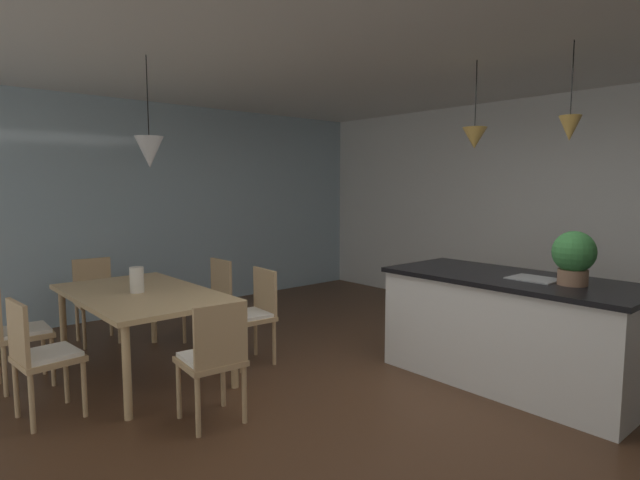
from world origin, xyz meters
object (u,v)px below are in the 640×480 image
chair_near_right (40,354)px  chair_kitchen_end (213,357)px  chair_far_left (211,298)px  chair_window_end (96,297)px  potted_plant_on_island (574,256)px  vase_on_dining_table (137,280)px  chair_near_left (16,330)px  dining_table (141,299)px  kitchen_island (511,328)px  chair_far_right (253,313)px

chair_near_right → chair_kitchen_end: bearing=46.1°
chair_far_left → chair_window_end: same height
chair_near_right → potted_plant_on_island: (2.29, 3.12, 0.65)m
chair_window_end → potted_plant_on_island: (3.93, 2.23, 0.65)m
chair_kitchen_end → potted_plant_on_island: size_ratio=2.13×
potted_plant_on_island → vase_on_dining_table: size_ratio=1.85×
chair_near_left → vase_on_dining_table: vase_on_dining_table is taller
dining_table → kitchen_island: 3.15m
chair_far_right → chair_near_left: size_ratio=1.00×
chair_far_left → chair_far_right: 0.79m
chair_near_left → chair_near_right: (0.79, 0.00, 0.00)m
chair_kitchen_end → chair_far_right: bearing=133.6°
chair_far_left → potted_plant_on_island: bearing=23.7°
chair_near_left → vase_on_dining_table: (0.40, 0.85, 0.37)m
chair_near_left → chair_kitchen_end: size_ratio=1.00×
chair_near_right → potted_plant_on_island: potted_plant_on_island is taller
chair_far_left → chair_kitchen_end: same height
chair_window_end → kitchen_island: (3.46, 2.23, -0.01)m
chair_far_left → chair_window_end: bearing=-134.0°
chair_near_right → kitchen_island: (1.81, 3.12, -0.01)m
chair_kitchen_end → kitchen_island: kitchen_island is taller
dining_table → potted_plant_on_island: size_ratio=4.29×
chair_far_right → chair_kitchen_end: bearing=-46.4°
chair_far_left → potted_plant_on_island: (3.08, 1.35, 0.65)m
chair_far_left → chair_far_right: size_ratio=1.00×
chair_far_left → potted_plant_on_island: 3.43m
chair_near_left → potted_plant_on_island: (3.08, 3.12, 0.65)m
chair_far_right → chair_near_left: (-0.79, -1.77, 0.00)m
kitchen_island → chair_near_left: bearing=-129.8°
dining_table → chair_far_left: chair_far_left is taller
dining_table → chair_window_end: size_ratio=2.01×
chair_window_end → kitchen_island: 4.11m
dining_table → potted_plant_on_island: (2.69, 2.24, 0.46)m
dining_table → chair_kitchen_end: bearing=-0.2°
chair_kitchen_end → kitchen_island: (0.96, 2.24, -0.01)m
chair_near_left → kitchen_island: (2.61, 3.12, -0.01)m
chair_far_right → potted_plant_on_island: size_ratio=2.13×
chair_far_left → vase_on_dining_table: size_ratio=3.94×
dining_table → vase_on_dining_table: 0.18m
chair_near_left → potted_plant_on_island: 4.44m
chair_far_right → vase_on_dining_table: (-0.39, -0.92, 0.37)m
chair_far_right → vase_on_dining_table: 1.07m
chair_window_end → potted_plant_on_island: potted_plant_on_island is taller
chair_kitchen_end → chair_near_right: 1.22m
chair_near_left → vase_on_dining_table: bearing=64.9°
dining_table → chair_near_left: 0.99m
chair_kitchen_end → dining_table: bearing=179.8°
kitchen_island → vase_on_dining_table: (-2.21, -2.27, 0.38)m
chair_far_left → chair_kitchen_end: (1.64, -0.89, 0.00)m
dining_table → chair_near_left: (-0.40, -0.89, -0.19)m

